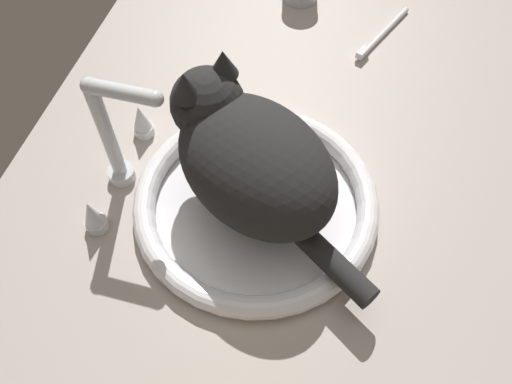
{
  "coord_description": "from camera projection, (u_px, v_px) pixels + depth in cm",
  "views": [
    {
      "loc": [
        -42.4,
        -10.86,
        67.37
      ],
      "look_at": [
        -3.74,
        -0.59,
        7.0
      ],
      "focal_mm": 36.71,
      "sensor_mm": 36.0,
      "label": 1
    }
  ],
  "objects": [
    {
      "name": "faucet",
      "position": [
        116.0,
        145.0,
        0.72
      ],
      "size": [
        20.99,
        11.51,
        20.24
      ],
      "color": "silver",
      "rests_on": "countertop"
    },
    {
      "name": "cat",
      "position": [
        247.0,
        155.0,
        0.68
      ],
      "size": [
        27.9,
        33.33,
        17.82
      ],
      "color": "black",
      "rests_on": "sink_basin"
    },
    {
      "name": "countertop",
      "position": [
        259.0,
        191.0,
        0.79
      ],
      "size": [
        114.41,
        75.74,
        3.0
      ],
      "primitive_type": "cube",
      "color": "#ADA399",
      "rests_on": "ground"
    },
    {
      "name": "sink_basin",
      "position": [
        256.0,
        202.0,
        0.75
      ],
      "size": [
        34.98,
        34.98,
        3.15
      ],
      "color": "white",
      "rests_on": "countertop"
    },
    {
      "name": "toothbrush",
      "position": [
        382.0,
        34.0,
        0.96
      ],
      "size": [
        16.42,
        7.85,
        1.7
      ],
      "color": "silver",
      "rests_on": "countertop"
    }
  ]
}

